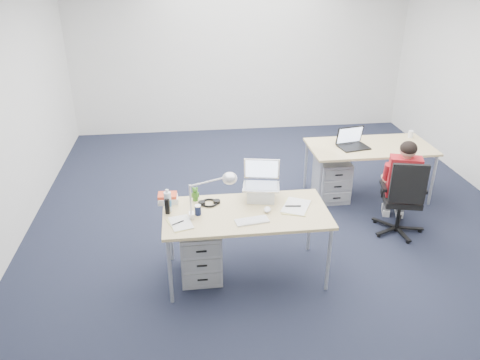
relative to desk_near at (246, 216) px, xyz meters
name	(u,v)px	position (x,y,z in m)	size (l,w,h in m)	color
floor	(276,222)	(0.52, 0.99, -0.68)	(7.00, 7.00, 0.00)	black
room	(282,85)	(0.52, 0.99, 1.03)	(6.02, 7.02, 2.80)	silver
desk_near	(246,216)	(0.00, 0.00, 0.00)	(1.60, 0.80, 0.73)	tan
desk_far	(370,149)	(1.85, 1.53, 0.00)	(1.60, 0.80, 0.73)	tan
office_chair	(400,212)	(1.89, 0.58, -0.41)	(0.73, 0.73, 0.95)	black
seated_person	(401,183)	(1.93, 0.74, -0.12)	(0.47, 0.67, 1.13)	#A9181E
drawer_pedestal_near	(201,251)	(-0.45, 0.05, -0.41)	(0.40, 0.50, 0.55)	#A8ABAE
drawer_pedestal_far	(332,179)	(1.37, 1.55, -0.41)	(0.40, 0.50, 0.55)	#A8ABAE
silver_laptop	(261,182)	(0.19, 0.25, 0.24)	(0.36, 0.29, 0.38)	silver
wireless_keyboard	(252,221)	(0.03, -0.19, 0.05)	(0.31, 0.13, 0.02)	white
computer_mouse	(267,210)	(0.21, -0.02, 0.07)	(0.07, 0.11, 0.04)	white
headphones	(209,202)	(-0.34, 0.20, 0.06)	(0.22, 0.17, 0.04)	black
can_koozie	(198,210)	(-0.46, 0.00, 0.10)	(0.06, 0.06, 0.10)	#131B3D
water_bottle	(168,200)	(-0.75, 0.12, 0.16)	(0.07, 0.07, 0.23)	silver
bear_figurine	(195,194)	(-0.48, 0.30, 0.12)	(0.08, 0.06, 0.15)	#276B1C
book_stack	(168,198)	(-0.75, 0.29, 0.09)	(0.20, 0.15, 0.09)	silver
cordless_phone	(167,207)	(-0.75, 0.06, 0.12)	(0.04, 0.03, 0.16)	black
papers_left	(180,223)	(-0.64, -0.15, 0.05)	(0.19, 0.27, 0.01)	#D7CF7C
papers_right	(295,207)	(0.49, 0.03, 0.05)	(0.23, 0.33, 0.01)	#D7CF7C
sunglasses	(264,201)	(0.21, 0.17, 0.06)	(0.09, 0.04, 0.02)	black
desk_lamp	(206,195)	(-0.39, -0.05, 0.28)	(0.41, 0.15, 0.47)	silver
dark_laptop	(355,138)	(1.61, 1.49, 0.18)	(0.37, 0.36, 0.27)	black
far_cup	(411,134)	(2.51, 1.77, 0.09)	(0.07, 0.07, 0.10)	white
far_papers	(349,145)	(1.59, 1.59, 0.05)	(0.23, 0.33, 0.01)	white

